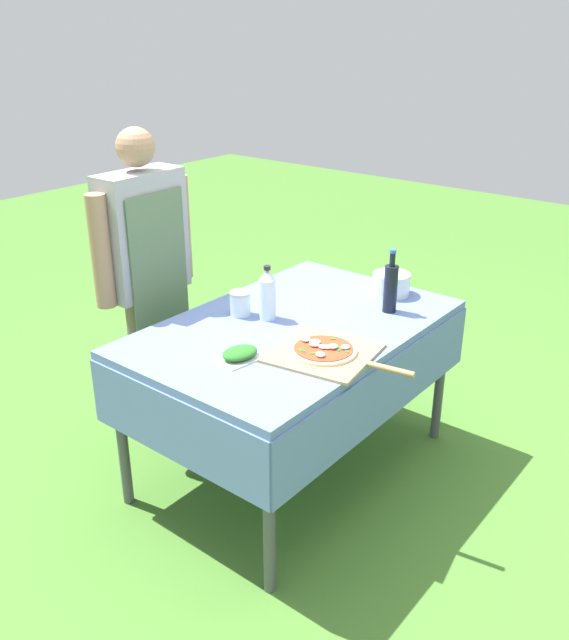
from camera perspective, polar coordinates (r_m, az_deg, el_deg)
name	(u,v)px	position (r m, az deg, el deg)	size (l,w,h in m)	color
ground_plane	(293,466)	(3.31, 0.70, -12.19)	(12.00, 12.00, 0.00)	#477A2D
prep_table	(293,340)	(2.97, 0.76, -1.72)	(1.45, 0.95, 0.74)	#607AB7
person_cook	(146,264)	(3.25, -11.59, 4.64)	(0.57, 0.20, 1.53)	#70604C
pizza_on_peel	(325,352)	(2.67, 3.46, -2.68)	(0.44, 0.59, 0.05)	tan
oil_bottle	(391,287)	(3.06, 8.93, 2.75)	(0.06, 0.06, 0.29)	black
water_bottle	(267,294)	(2.95, -1.45, 2.20)	(0.08, 0.08, 0.25)	silver
herb_container	(240,354)	(2.63, -3.78, -2.84)	(0.20, 0.16, 0.04)	silver
mixing_tub	(391,284)	(3.28, 8.98, 3.03)	(0.18, 0.18, 0.10)	silver
sauce_jar	(240,305)	(3.02, -3.74, 1.29)	(0.09, 0.09, 0.11)	silver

